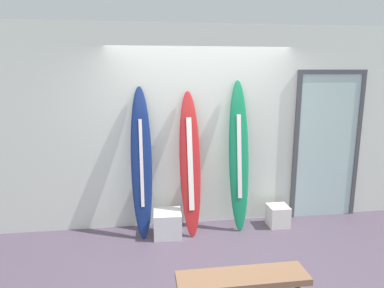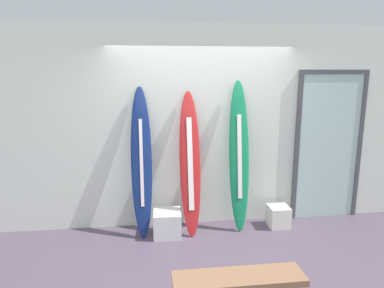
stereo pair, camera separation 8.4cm
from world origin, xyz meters
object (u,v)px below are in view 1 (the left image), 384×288
surfboard_emerald (239,157)px  bench (242,281)px  glass_door (327,143)px  surfboard_crimson (190,164)px  surfboard_navy (142,164)px  display_block_center (278,216)px  display_block_left (168,224)px

surfboard_emerald → bench: surfboard_emerald is taller
glass_door → surfboard_crimson: bearing=-173.6°
surfboard_crimson → surfboard_navy: bearing=178.8°
surfboard_crimson → bench: surfboard_crimson is taller
surfboard_navy → glass_door: bearing=4.6°
surfboard_crimson → bench: 1.93m
surfboard_navy → display_block_center: surfboard_navy is taller
glass_door → bench: glass_door is taller
glass_door → bench: size_ratio=1.91×
surfboard_crimson → display_block_left: size_ratio=5.03×
surfboard_navy → display_block_left: size_ratio=5.20×
surfboard_crimson → display_block_left: (-0.32, -0.11, -0.79)m
surfboard_emerald → display_block_center: size_ratio=6.94×
display_block_center → bench: bench is taller
display_block_left → bench: bench is taller
glass_door → surfboard_navy: bearing=-175.4°
surfboard_emerald → bench: size_ratio=1.79×
surfboard_navy → glass_door: 2.73m
surfboard_navy → surfboard_crimson: size_ratio=1.03×
surfboard_navy → display_block_center: bearing=-1.3°
display_block_center → bench: bearing=-120.4°
bench → display_block_left: bearing=106.9°
display_block_center → bench: (-1.06, -1.81, 0.24)m
surfboard_crimson → surfboard_emerald: (0.68, 0.03, 0.06)m
glass_door → bench: (-1.87, -2.07, -0.74)m
surfboard_crimson → display_block_center: (1.26, -0.03, -0.81)m
surfboard_crimson → glass_door: size_ratio=0.88×
bench → surfboard_emerald: bearing=75.7°
surfboard_navy → surfboard_crimson: 0.64m
display_block_center → surfboard_emerald: bearing=174.1°
surfboard_crimson → glass_door: glass_door is taller
surfboard_emerald → surfboard_crimson: bearing=-177.3°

